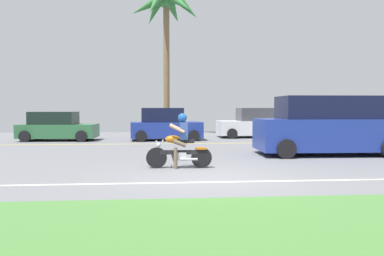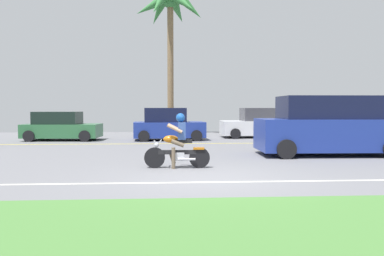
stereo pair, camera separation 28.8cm
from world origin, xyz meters
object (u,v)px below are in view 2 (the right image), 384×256
Objects in this scene: motorcyclist at (178,145)px; parked_car_1 at (168,125)px; parked_car_3 at (357,125)px; parked_car_2 at (260,124)px; palm_tree_0 at (170,11)px; parked_car_0 at (61,127)px; suv_nearby at (329,127)px.

motorcyclist is 9.39m from parked_car_1.
motorcyclist reaches higher than parked_car_3.
parked_car_2 is 0.46× the size of palm_tree_0.
parked_car_3 reaches higher than parked_car_0.
parked_car_0 is 10.78m from parked_car_2.
parked_car_1 is 5.44m from parked_car_2.
parked_car_1 reaches higher than parked_car_3.
parked_car_1 reaches higher than motorcyclist.
motorcyclist is 11.99m from parked_car_2.
parked_car_3 is (10.39, 0.62, -0.07)m from parked_car_1.
motorcyclist is 0.46× the size of parked_car_3.
parked_car_3 is 0.42× the size of palm_tree_0.
motorcyclist is 0.35× the size of suv_nearby.
parked_car_3 is at bearing 44.69° from motorcyclist.
motorcyclist is 0.47× the size of parked_car_0.
parked_car_0 is 0.90× the size of parked_car_2.
parked_car_3 is at bearing 57.34° from suv_nearby.
suv_nearby is 1.19× the size of parked_car_2.
parked_car_3 is (15.87, 0.39, 0.01)m from parked_car_0.
suv_nearby reaches higher than parked_car_2.
motorcyclist is at bearing -89.56° from palm_tree_0.
motorcyclist is 0.42× the size of parked_car_2.
parked_car_0 is 0.99× the size of parked_car_3.
parked_car_0 is 15.87m from parked_car_3.
parked_car_3 is at bearing 1.41° from parked_car_0.
parked_car_0 is 9.95m from palm_tree_0.
parked_car_3 is 12.98m from palm_tree_0.
suv_nearby is (5.39, 2.63, 0.36)m from motorcyclist.
parked_car_0 is (-5.75, 9.62, 0.05)m from motorcyclist.
parked_car_1 is (5.48, -0.23, 0.08)m from parked_car_0.
suv_nearby is 14.17m from palm_tree_0.
suv_nearby is 1.31× the size of parked_car_3.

